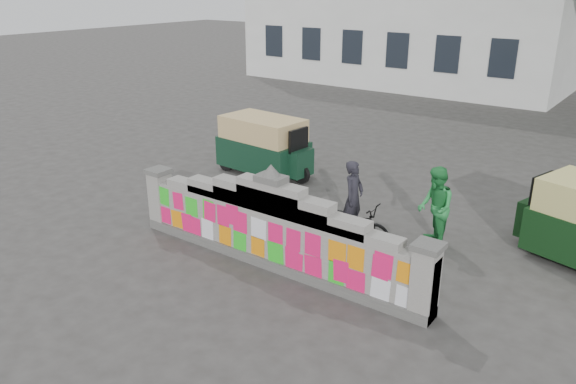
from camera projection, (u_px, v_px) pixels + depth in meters
name	position (u px, v px, depth m)	size (l,w,h in m)	color
ground	(272.00, 265.00, 10.62)	(100.00, 100.00, 0.00)	#383533
parapet_wall	(271.00, 229.00, 10.35)	(6.48, 0.44, 2.01)	#4C4C49
building	(421.00, 1.00, 29.64)	(16.00, 10.00, 8.90)	silver
cyclist_bike	(352.00, 223.00, 11.38)	(0.59, 1.69, 0.89)	black
cyclist_rider	(353.00, 209.00, 11.27)	(0.55, 0.36, 1.50)	#222028
pedestrian	(435.00, 207.00, 11.14)	(0.81, 0.63, 1.66)	green
rickshaw_left	(265.00, 145.00, 15.40)	(2.88, 1.50, 1.57)	#103220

